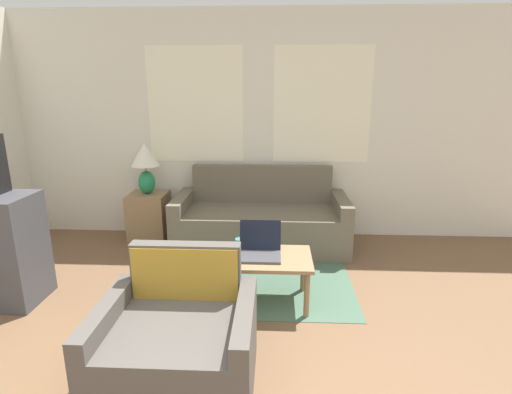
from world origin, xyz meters
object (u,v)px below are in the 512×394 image
(couch, at_px, (261,222))
(table_lamp, at_px, (145,162))
(armchair, at_px, (179,344))
(coffee_table, at_px, (249,261))
(laptop, at_px, (260,248))
(cup_navy, at_px, (240,243))
(snack_bowl, at_px, (208,251))

(couch, xyz_separation_m, table_lamp, (-1.31, 0.11, 0.66))
(armchair, relative_size, coffee_table, 0.88)
(laptop, bearing_deg, couch, 91.52)
(table_lamp, xyz_separation_m, cup_navy, (1.17, -1.19, -0.48))
(couch, bearing_deg, table_lamp, 175.32)
(armchair, relative_size, cup_navy, 10.08)
(cup_navy, xyz_separation_m, snack_bowl, (-0.25, -0.17, -0.00))
(couch, relative_size, snack_bowl, 10.05)
(table_lamp, bearing_deg, coffee_table, -47.31)
(armchair, distance_m, laptop, 1.11)
(cup_navy, bearing_deg, laptop, -40.26)
(coffee_table, relative_size, cup_navy, 11.41)
(laptop, relative_size, cup_navy, 3.84)
(armchair, xyz_separation_m, cup_navy, (0.27, 1.14, 0.19))
(cup_navy, bearing_deg, snack_bowl, -146.77)
(couch, relative_size, laptop, 5.54)
(laptop, bearing_deg, coffee_table, -161.33)
(coffee_table, bearing_deg, armchair, -110.40)
(armchair, distance_m, cup_navy, 1.19)
(couch, distance_m, coffee_table, 1.27)
(table_lamp, distance_m, snack_bowl, 1.71)
(snack_bowl, bearing_deg, laptop, 2.55)
(couch, xyz_separation_m, laptop, (0.03, -1.23, 0.19))
(coffee_table, distance_m, laptop, 0.14)
(coffee_table, distance_m, snack_bowl, 0.35)
(couch, bearing_deg, coffee_table, -92.35)
(couch, distance_m, table_lamp, 1.48)
(couch, bearing_deg, cup_navy, -97.43)
(couch, bearing_deg, laptop, -88.48)
(armchair, bearing_deg, couch, 79.54)
(armchair, xyz_separation_m, table_lamp, (-0.90, 2.34, 0.68))
(armchair, xyz_separation_m, coffee_table, (0.36, 0.97, 0.11))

